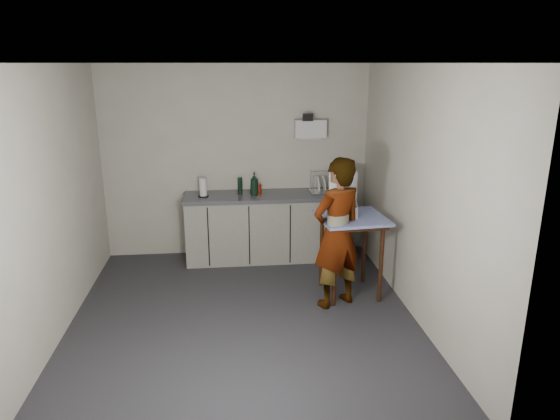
{
  "coord_description": "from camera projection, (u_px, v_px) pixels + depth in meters",
  "views": [
    {
      "loc": [
        -0.12,
        -4.75,
        2.6
      ],
      "look_at": [
        0.43,
        0.45,
        1.05
      ],
      "focal_mm": 32.0,
      "sensor_mm": 36.0,
      "label": 1
    }
  ],
  "objects": [
    {
      "name": "ground",
      "position": [
        244.0,
        318.0,
        5.28
      ],
      "size": [
        4.0,
        4.0,
        0.0
      ],
      "primitive_type": "plane",
      "color": "#29292E",
      "rests_on": "ground"
    },
    {
      "name": "wall_back",
      "position": [
        237.0,
        162.0,
        6.81
      ],
      "size": [
        3.6,
        0.02,
        2.6
      ],
      "primitive_type": "cube",
      "color": "beige",
      "rests_on": "ground"
    },
    {
      "name": "wall_right",
      "position": [
        417.0,
        195.0,
        5.09
      ],
      "size": [
        0.02,
        4.0,
        2.6
      ],
      "primitive_type": "cube",
      "color": "beige",
      "rests_on": "ground"
    },
    {
      "name": "wall_left",
      "position": [
        53.0,
        206.0,
        4.73
      ],
      "size": [
        0.02,
        4.0,
        2.6
      ],
      "primitive_type": "cube",
      "color": "beige",
      "rests_on": "ground"
    },
    {
      "name": "ceiling",
      "position": [
        238.0,
        64.0,
        4.55
      ],
      "size": [
        3.6,
        4.0,
        0.01
      ],
      "primitive_type": "cube",
      "color": "white",
      "rests_on": "wall_back"
    },
    {
      "name": "kitchen_counter",
      "position": [
        268.0,
        228.0,
        6.82
      ],
      "size": [
        2.24,
        0.62,
        0.91
      ],
      "color": "black",
      "rests_on": "ground"
    },
    {
      "name": "wall_shelf",
      "position": [
        310.0,
        129.0,
        6.72
      ],
      "size": [
        0.42,
        0.18,
        0.37
      ],
      "color": "white",
      "rests_on": "ground"
    },
    {
      "name": "side_table",
      "position": [
        352.0,
        226.0,
        5.64
      ],
      "size": [
        0.79,
        0.79,
        0.94
      ],
      "rotation": [
        0.0,
        0.0,
        0.08
      ],
      "color": "#3C1E0D",
      "rests_on": "ground"
    },
    {
      "name": "standing_man",
      "position": [
        337.0,
        234.0,
        5.37
      ],
      "size": [
        0.73,
        0.63,
        1.67
      ],
      "primitive_type": "imported",
      "rotation": [
        0.0,
        0.0,
        3.6
      ],
      "color": "#B2A593",
      "rests_on": "ground"
    },
    {
      "name": "soap_bottle",
      "position": [
        254.0,
        184.0,
        6.6
      ],
      "size": [
        0.12,
        0.12,
        0.3
      ],
      "primitive_type": "imported",
      "rotation": [
        0.0,
        0.0,
        0.04
      ],
      "color": "black",
      "rests_on": "kitchen_counter"
    },
    {
      "name": "soda_can",
      "position": [
        258.0,
        189.0,
        6.65
      ],
      "size": [
        0.07,
        0.07,
        0.14
      ],
      "primitive_type": "cylinder",
      "color": "red",
      "rests_on": "kitchen_counter"
    },
    {
      "name": "dark_bottle",
      "position": [
        240.0,
        186.0,
        6.66
      ],
      "size": [
        0.07,
        0.07,
        0.23
      ],
      "primitive_type": "cylinder",
      "color": "black",
      "rests_on": "kitchen_counter"
    },
    {
      "name": "paper_towel",
      "position": [
        203.0,
        188.0,
        6.53
      ],
      "size": [
        0.14,
        0.14,
        0.25
      ],
      "color": "black",
      "rests_on": "kitchen_counter"
    },
    {
      "name": "dish_rack",
      "position": [
        324.0,
        188.0,
        6.75
      ],
      "size": [
        0.4,
        0.3,
        0.28
      ],
      "color": "silver",
      "rests_on": "kitchen_counter"
    },
    {
      "name": "bakery_box",
      "position": [
        343.0,
        206.0,
        5.66
      ],
      "size": [
        0.38,
        0.39,
        0.45
      ],
      "rotation": [
        0.0,
        0.0,
        -0.2
      ],
      "color": "white",
      "rests_on": "side_table"
    }
  ]
}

